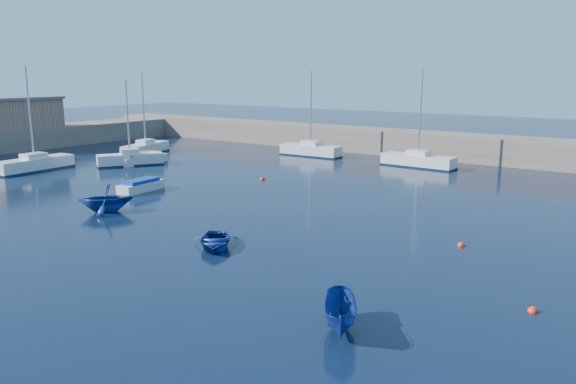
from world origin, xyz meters
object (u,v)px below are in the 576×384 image
Objects in this scene: sailboat_4 at (146,148)px; dinghy_left at (106,198)px; brick_shed_a at (18,114)px; sailboat_3 at (130,159)px; motorboat_2 at (142,158)px; dinghy_right at (341,314)px; motorboat_1 at (141,186)px; sailboat_6 at (418,160)px; dinghy_center at (215,241)px; sailboat_2 at (34,164)px; sailboat_5 at (311,150)px.

dinghy_left is (19.03, -19.37, 0.27)m from sailboat_4.
sailboat_3 is (20.40, -0.46, -3.47)m from brick_shed_a.
dinghy_left is (34.25, -13.51, -3.20)m from brick_shed_a.
dinghy_right reaches higher than motorboat_2.
motorboat_1 is at bearing 159.03° from dinghy_left.
sailboat_6 is 2.40× the size of motorboat_1.
dinghy_left is at bearing 132.75° from dinghy_center.
sailboat_2 reaches higher than sailboat_6.
sailboat_4 is 0.95× the size of sailboat_6.
sailboat_5 is at bearing 92.35° from sailboat_6.
sailboat_5 is 33.33m from dinghy_center.
sailboat_2 is 8.51m from sailboat_3.
sailboat_6 is (23.05, 15.50, 0.00)m from sailboat_3.
motorboat_1 is (30.93, -7.94, -3.67)m from brick_shed_a.
brick_shed_a is 2.07× the size of motorboat_1.
sailboat_5 reaches higher than dinghy_right.
dinghy_right is (39.99, -25.28, -0.04)m from sailboat_4.
dinghy_left reaches higher than dinghy_right.
sailboat_3 reaches higher than motorboat_2.
motorboat_1 is 1.13× the size of dinghy_left.
dinghy_left is (-10.91, 1.51, 0.56)m from dinghy_center.
brick_shed_a is at bearing 129.40° from dinghy_right.
sailboat_3 is at bearing 144.22° from sailboat_5.
sailboat_4 is at bearing 87.52° from sailboat_2.
sailboat_2 is at bearing 173.21° from motorboat_1.
brick_shed_a is 2.35× the size of dinghy_left.
sailboat_2 reaches higher than sailboat_5.
dinghy_center is (24.80, -16.01, -0.16)m from motorboat_2.
sailboat_3 is at bearing 120.19° from dinghy_right.
sailboat_6 reaches higher than motorboat_2.
sailboat_5 is 12.39m from sailboat_6.
sailboat_5 is 2.34× the size of motorboat_1.
sailboat_3 is 0.90× the size of sailboat_5.
brick_shed_a reaches higher than motorboat_1.
sailboat_6 is at bearing 64.16° from sailboat_3.
dinghy_center is at bearing -18.73° from sailboat_2.
motorboat_2 is at bearing -58.28° from sailboat_4.
sailboat_4 is at bearing 21.04° from brick_shed_a.
motorboat_2 is (-10.57, 8.93, 0.07)m from motorboat_1.
sailboat_3 is at bearing -65.46° from sailboat_4.
sailboat_2 is 13.40m from sailboat_4.
sailboat_6 is 26.17m from motorboat_1.
dinghy_left is at bearing -21.54° from brick_shed_a.
sailboat_4 reaches higher than sailboat_3.
sailboat_5 reaches higher than dinghy_left.
brick_shed_a is 58.63m from dinghy_right.
sailboat_2 reaches higher than sailboat_3.
sailboat_2 is at bearing -93.43° from sailboat_3.
brick_shed_a is 34.73m from sailboat_5.
sailboat_2 is 15.26m from motorboat_1.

